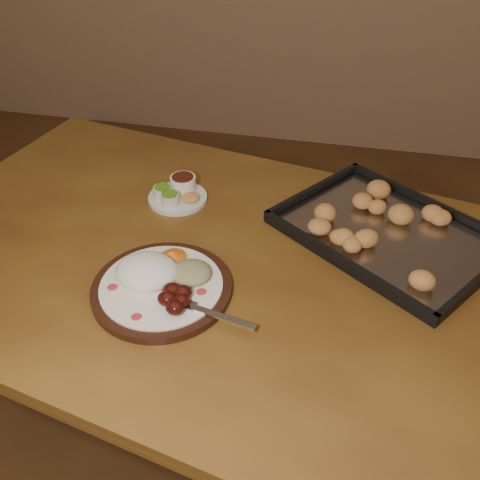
# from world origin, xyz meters

# --- Properties ---
(ground) EXTENTS (4.00, 4.00, 0.00)m
(ground) POSITION_xyz_m (0.00, 0.00, 0.00)
(ground) COLOR brown
(ground) RESTS_ON ground
(dining_table) EXTENTS (1.65, 1.18, 0.75)m
(dining_table) POSITION_xyz_m (0.10, -0.03, 0.65)
(dining_table) COLOR brown
(dining_table) RESTS_ON ground
(dinner_plate) EXTENTS (0.35, 0.28, 0.07)m
(dinner_plate) POSITION_xyz_m (0.00, -0.16, 0.77)
(dinner_plate) COLOR black
(dinner_plate) RESTS_ON dining_table
(condiment_saucer) EXTENTS (0.15, 0.15, 0.05)m
(condiment_saucer) POSITION_xyz_m (-0.07, 0.17, 0.77)
(condiment_saucer) COLOR silver
(condiment_saucer) RESTS_ON dining_table
(baking_tray) EXTENTS (0.58, 0.55, 0.05)m
(baking_tray) POSITION_xyz_m (0.45, 0.12, 0.77)
(baking_tray) COLOR black
(baking_tray) RESTS_ON dining_table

